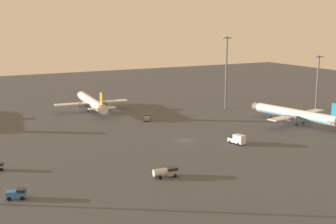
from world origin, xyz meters
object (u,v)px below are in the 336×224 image
object	(u,v)px
maintenance_van	(147,118)
pushback_tug	(0,166)
baggage_tractor	(17,194)
apron_light_west	(318,78)
apron_light_central	(226,69)
airplane_taxiway_distant	(296,114)
catering_truck	(237,139)
airplane_far_stand	(92,102)
fuel_truck	(166,172)

from	to	relation	value
maintenance_van	pushback_tug	size ratio (longest dim) A/B	1.32
baggage_tractor	apron_light_west	bearing A→B (deg)	127.62
apron_light_central	maintenance_van	bearing A→B (deg)	-171.66
airplane_taxiway_distant	baggage_tractor	xyz separation A→B (m)	(-104.11, -26.86, -2.60)
catering_truck	baggage_tractor	bearing A→B (deg)	-178.88
airplane_taxiway_distant	baggage_tractor	bearing A→B (deg)	-177.76
airplane_far_stand	catering_truck	bearing A→B (deg)	-67.31
airplane_taxiway_distant	airplane_far_stand	size ratio (longest dim) A/B	0.97
baggage_tractor	pushback_tug	bearing A→B (deg)	-159.82
baggage_tractor	catering_truck	world-z (taller)	catering_truck
maintenance_van	apron_light_central	xyz separation A→B (m)	(40.49, 5.93, 16.38)
baggage_tractor	catering_truck	xyz separation A→B (m)	(68.49, 14.40, 0.40)
fuel_truck	apron_light_central	size ratio (longest dim) A/B	0.21
airplane_far_stand	airplane_taxiway_distant	bearing A→B (deg)	-40.53
pushback_tug	apron_light_central	world-z (taller)	apron_light_central
airplane_taxiway_distant	apron_light_central	bearing A→B (deg)	87.44
airplane_far_stand	pushback_tug	world-z (taller)	airplane_far_stand
maintenance_van	catering_truck	xyz separation A→B (m)	(11.12, -43.23, 0.40)
fuel_truck	apron_light_central	xyz separation A→B (m)	(62.85, 66.04, 16.19)
apron_light_west	baggage_tractor	bearing A→B (deg)	-160.91
maintenance_van	pushback_tug	distance (m)	68.20
airplane_taxiway_distant	fuel_truck	size ratio (longest dim) A/B	6.00
catering_truck	apron_light_west	distance (m)	73.86
pushback_tug	baggage_tractor	bearing A→B (deg)	18.12
airplane_taxiway_distant	pushback_tug	world-z (taller)	airplane_taxiway_distant
maintenance_van	apron_light_west	xyz separation A→B (m)	(76.64, -11.25, 12.24)
airplane_far_stand	baggage_tractor	world-z (taller)	airplane_far_stand
airplane_taxiway_distant	fuel_truck	distance (m)	75.11
apron_light_central	airplane_taxiway_distant	bearing A→B (deg)	-80.33
baggage_tractor	apron_light_central	bearing A→B (deg)	141.53
maintenance_van	apron_light_west	size ratio (longest dim) A/B	0.20
catering_truck	apron_light_central	distance (m)	59.46
baggage_tractor	fuel_truck	bearing A→B (deg)	104.48
airplane_far_stand	maintenance_van	distance (m)	30.94
airplane_taxiway_distant	catering_truck	distance (m)	37.80
fuel_truck	pushback_tug	bearing A→B (deg)	-119.66
fuel_truck	maintenance_van	size ratio (longest dim) A/B	1.41
airplane_taxiway_distant	apron_light_central	size ratio (longest dim) A/B	1.24
baggage_tractor	airplane_far_stand	bearing A→B (deg)	171.09
airplane_taxiway_distant	baggage_tractor	size ratio (longest dim) A/B	8.51
pushback_tug	airplane_taxiway_distant	bearing A→B (deg)	109.26
airplane_far_stand	maintenance_van	xyz separation A→B (m)	(12.91, -27.99, -2.70)
pushback_tug	apron_light_west	world-z (taller)	apron_light_west
fuel_truck	baggage_tractor	size ratio (longest dim) A/B	1.42
catering_truck	apron_light_central	bearing A→B (deg)	48.39
maintenance_van	apron_light_central	world-z (taller)	apron_light_central
pushback_tug	catering_truck	distance (m)	69.51
maintenance_van	baggage_tractor	bearing A→B (deg)	-108.74
airplane_far_stand	catering_truck	size ratio (longest dim) A/B	6.69
apron_light_west	apron_light_central	xyz separation A→B (m)	(-36.15, 17.19, 4.14)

